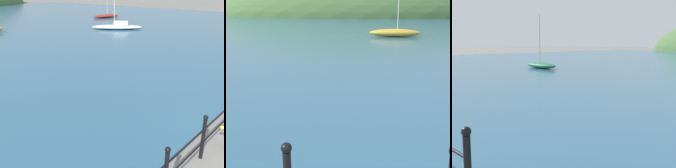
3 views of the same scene
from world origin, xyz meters
The scene contains 1 object.
boat_blue_hull centered at (-11.74, 15.34, 0.35)m, with size 3.40×1.26×4.16m.
Camera 3 is at (7.32, -0.08, 2.19)m, focal length 50.00 mm.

